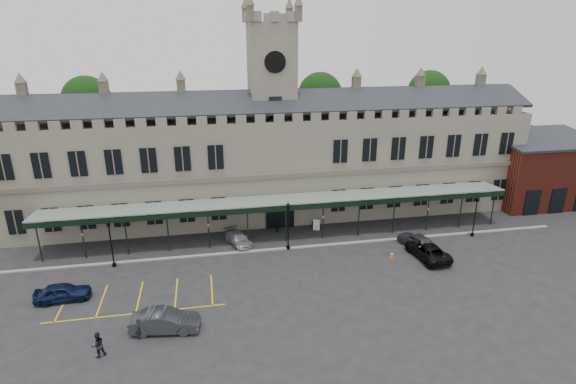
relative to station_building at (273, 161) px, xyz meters
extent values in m
plane|color=black|center=(0.00, -15.91, -6.47)|extent=(140.00, 140.00, 0.00)
cube|color=#6B6759|center=(0.00, 0.09, -0.47)|extent=(60.00, 10.00, 12.00)
cube|color=brown|center=(0.00, -5.09, -0.27)|extent=(60.00, 0.35, 0.50)
cube|color=black|center=(0.00, -2.41, 7.33)|extent=(60.00, 4.77, 2.20)
cube|color=black|center=(0.00, 2.59, 7.33)|extent=(60.00, 4.77, 2.20)
cube|color=black|center=(0.00, -5.01, -4.57)|extent=(3.20, 0.18, 3.80)
cube|color=#6B6759|center=(0.00, 0.09, 4.53)|extent=(5.00, 5.00, 22.00)
cylinder|color=silver|center=(0.00, -2.47, 11.53)|extent=(2.20, 0.12, 2.20)
cylinder|color=black|center=(0.00, -2.54, 11.53)|extent=(2.30, 0.04, 2.30)
cube|color=black|center=(0.00, -2.47, 6.53)|extent=(1.40, 0.12, 2.80)
cube|color=#8C9E93|center=(0.00, -6.91, -2.37)|extent=(50.00, 4.00, 0.40)
cube|color=black|center=(0.00, -8.91, -2.62)|extent=(50.00, 0.18, 0.50)
cube|color=maroon|center=(34.00, -2.91, -2.47)|extent=(12.00, 8.00, 8.00)
cube|color=black|center=(34.00, -2.91, 2.03)|extent=(12.40, 8.36, 1.47)
cube|color=gray|center=(0.00, -10.41, -6.41)|extent=(60.00, 0.40, 0.12)
cylinder|color=#332314|center=(-22.00, 9.09, -0.47)|extent=(0.70, 0.70, 12.00)
sphere|color=black|center=(-22.00, 9.09, 6.53)|extent=(6.00, 6.00, 6.00)
cylinder|color=#332314|center=(8.00, 9.09, -0.47)|extent=(0.70, 0.70, 12.00)
sphere|color=black|center=(8.00, 9.09, 6.53)|extent=(6.00, 6.00, 6.00)
cylinder|color=#332314|center=(24.00, 9.09, -0.47)|extent=(0.70, 0.70, 12.00)
sphere|color=black|center=(24.00, 9.09, 6.53)|extent=(6.00, 6.00, 6.00)
cylinder|color=black|center=(-16.98, -11.01, -6.31)|extent=(0.38, 0.38, 0.31)
cylinder|color=black|center=(-16.98, -11.01, -4.37)|extent=(0.13, 0.13, 4.19)
cube|color=black|center=(-16.98, -11.01, -2.12)|extent=(0.29, 0.29, 0.42)
cone|color=black|center=(-16.98, -11.01, -1.76)|extent=(0.46, 0.46, 0.31)
cylinder|color=black|center=(-0.09, -10.48, -6.30)|extent=(0.40, 0.40, 0.33)
cylinder|color=black|center=(-0.09, -10.48, -4.27)|extent=(0.13, 0.13, 4.40)
cube|color=black|center=(-0.09, -10.48, -1.90)|extent=(0.31, 0.31, 0.44)
cone|color=black|center=(-0.09, -10.48, -1.52)|extent=(0.48, 0.48, 0.33)
cylinder|color=black|center=(20.23, -11.09, -6.32)|extent=(0.37, 0.37, 0.30)
cylinder|color=black|center=(20.23, -11.09, -4.44)|extent=(0.12, 0.12, 4.06)
cube|color=black|center=(20.23, -11.09, -2.26)|extent=(0.28, 0.28, 0.41)
cone|color=black|center=(20.23, -11.09, -1.90)|extent=(0.45, 0.45, 0.30)
cube|color=#EC4C07|center=(9.58, -14.25, -6.45)|extent=(0.34, 0.34, 0.04)
cone|color=#EC4C07|center=(9.58, -14.25, -6.15)|extent=(0.39, 0.39, 0.63)
cylinder|color=silver|center=(9.58, -14.25, -6.06)|extent=(0.26, 0.26, 0.09)
cylinder|color=black|center=(3.88, -6.46, -6.20)|extent=(0.06, 0.06, 0.53)
cube|color=silver|center=(3.88, -6.46, -5.83)|extent=(0.73, 0.24, 1.27)
cylinder|color=black|center=(-0.51, -6.07, -6.00)|extent=(0.17, 0.17, 0.93)
cylinder|color=black|center=(3.55, -5.95, -6.05)|extent=(0.15, 0.15, 0.84)
imported|color=#0C1534|center=(-20.09, -16.23, -5.72)|extent=(4.47, 2.04, 1.49)
imported|color=#303237|center=(-11.50, -21.96, -5.64)|extent=(5.23, 2.38, 1.66)
imported|color=#999BA0|center=(-5.00, -8.45, -5.84)|extent=(3.10, 4.63, 1.25)
imported|color=black|center=(13.00, -14.81, -5.71)|extent=(3.08, 5.70, 1.52)
imported|color=#303237|center=(13.00, -12.56, -5.70)|extent=(3.16, 4.86, 1.54)
imported|color=black|center=(-13.25, -22.53, -5.63)|extent=(0.63, 0.72, 1.67)
imported|color=black|center=(-15.78, -24.01, -5.53)|extent=(1.14, 1.07, 1.87)
camera|label=1|loc=(-7.72, -51.15, 14.42)|focal=28.00mm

